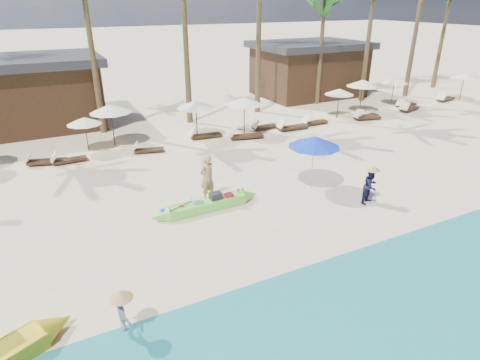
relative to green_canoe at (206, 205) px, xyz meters
name	(u,v)px	position (x,y,z in m)	size (l,w,h in m)	color
ground	(269,227)	(1.49, -2.23, -0.21)	(240.00, 240.00, 0.00)	beige
wet_sand_strip	(368,318)	(1.49, -7.23, -0.21)	(240.00, 4.50, 0.01)	tan
green_canoe	(206,205)	(0.00, 0.00, 0.00)	(4.96, 0.74, 0.63)	#72E646
tourist	(207,178)	(0.37, 0.78, 0.76)	(0.71, 0.46, 1.94)	tan
vendor_green	(371,186)	(6.01, -2.36, 0.52)	(0.71, 0.55, 1.47)	#131435
vendor_yellow	(123,313)	(-4.15, -5.01, 0.47)	(0.64, 0.37, 0.99)	gray
blue_umbrella	(314,142)	(4.74, -0.22, 1.89)	(2.17, 2.17, 2.33)	#99999E
resort_parasol_4	(84,121)	(-3.15, 8.90, 1.46)	(1.80, 1.80, 1.86)	#3B2618
lounger_4_left	(44,160)	(-5.37, 7.90, 0.00)	(1.98, 1.06, 0.64)	#3B2618
lounger_4_right	(67,159)	(-4.34, 7.60, -0.02)	(1.69, 0.57, 0.57)	#3B2618
resort_parasol_5	(110,109)	(-1.71, 9.29, 1.86)	(2.23, 2.23, 2.29)	#3B2618
lounger_5_left	(146,149)	(-0.44, 7.30, -0.03)	(1.70, 0.90, 0.55)	#3B2618
resort_parasol_6	(196,104)	(2.83, 8.32, 1.82)	(2.19, 2.19, 2.25)	#3B2618
lounger_6_left	(203,135)	(3.16, 8.20, 0.01)	(1.98, 0.78, 0.66)	#3B2618
lounger_6_right	(244,135)	(5.24, 7.03, 0.01)	(2.09, 1.05, 0.68)	#3B2618
resort_parasol_7	(244,101)	(5.62, 7.75, 1.82)	(2.19, 2.19, 2.26)	#3B2618
lounger_7_left	(263,126)	(7.18, 8.17, -0.01)	(1.79, 0.62, 0.60)	#3B2618
lounger_7_right	(291,127)	(8.61, 7.26, 0.01)	(2.03, 0.72, 0.68)	#3B2618
resort_parasol_8	(339,92)	(12.97, 8.17, 1.60)	(1.95, 1.95, 2.01)	#3B2618
lounger_8_left	(314,122)	(10.56, 7.56, -0.01)	(1.79, 0.57, 0.61)	#3B2618
resort_parasol_9	(363,83)	(15.34, 8.58, 1.89)	(2.27, 2.27, 2.34)	#3B2618
lounger_9_left	(366,117)	(14.41, 6.96, 0.00)	(1.95, 0.95, 0.64)	#3B2618
lounger_9_right	(366,115)	(14.79, 7.30, -0.02)	(1.69, 0.55, 0.57)	#3B2618
resort_parasol_10	(395,80)	(19.13, 9.30, 1.66)	(2.01, 2.01, 2.07)	#3B2618
lounger_10_left	(405,104)	(19.51, 8.25, 0.01)	(1.99, 0.90, 0.65)	#3B2618
lounger_10_right	(409,108)	(18.82, 7.31, 0.01)	(2.08, 1.11, 0.68)	#3B2618
resort_parasol_11	(465,75)	(25.02, 7.82, 1.84)	(2.20, 2.20, 2.27)	#3B2618
lounger_11_left	(445,98)	(23.90, 8.29, 0.01)	(2.02, 0.98, 0.66)	#3B2618
palm_6	(324,5)	(14.33, 12.29, 6.84)	(2.08, 2.08, 8.51)	brown
pavilion_west	(11,94)	(-6.51, 15.27, 1.98)	(10.80, 6.60, 4.30)	#3B2618
pavilion_east	(308,68)	(15.49, 15.27, 1.98)	(8.80, 6.60, 4.30)	#3B2618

